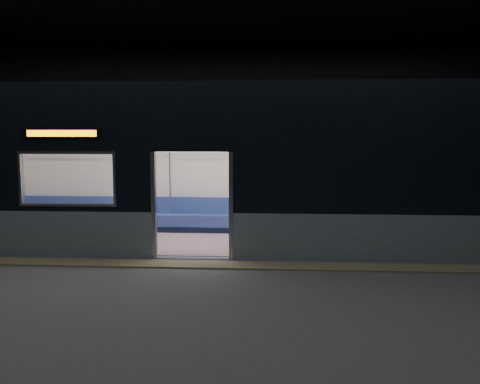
# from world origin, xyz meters

# --- Properties ---
(station_floor) EXTENTS (24.00, 14.00, 0.01)m
(station_floor) POSITION_xyz_m (0.00, 0.00, -0.01)
(station_floor) COLOR #47494C
(station_floor) RESTS_ON ground
(station_envelope) EXTENTS (24.00, 14.00, 5.00)m
(station_envelope) POSITION_xyz_m (0.00, 0.00, 3.66)
(station_envelope) COLOR black
(station_envelope) RESTS_ON station_floor
(tactile_strip) EXTENTS (22.80, 0.50, 0.03)m
(tactile_strip) POSITION_xyz_m (0.00, 0.55, 0.01)
(tactile_strip) COLOR #8C7F59
(tactile_strip) RESTS_ON station_floor
(metro_car) EXTENTS (18.00, 3.04, 3.35)m
(metro_car) POSITION_xyz_m (-0.00, 2.54, 1.85)
(metro_car) COLOR gray
(metro_car) RESTS_ON station_floor
(passenger) EXTENTS (0.40, 0.67, 1.34)m
(passenger) POSITION_xyz_m (3.68, 3.55, 0.78)
(passenger) COLOR black
(passenger) RESTS_ON metro_car
(handbag) EXTENTS (0.30, 0.27, 0.12)m
(handbag) POSITION_xyz_m (3.66, 3.33, 0.66)
(handbag) COLOR black
(handbag) RESTS_ON passenger
(transit_map) EXTENTS (0.94, 0.03, 0.61)m
(transit_map) POSITION_xyz_m (2.70, 3.85, 1.46)
(transit_map) COLOR white
(transit_map) RESTS_ON metro_car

